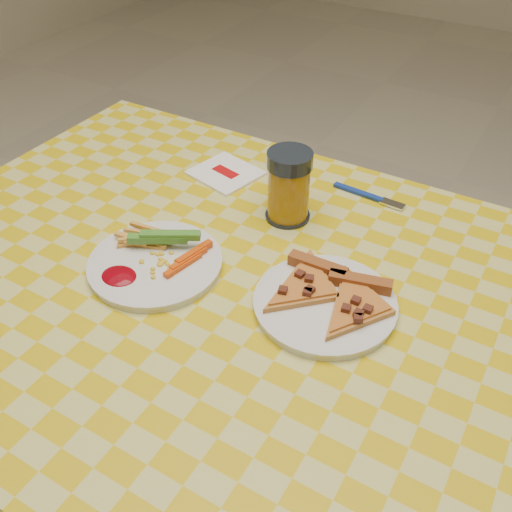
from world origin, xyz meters
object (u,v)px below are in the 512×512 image
(table, at_px, (250,323))
(plate_right, at_px, (325,305))
(plate_left, at_px, (156,264))
(drink_glass, at_px, (289,187))

(table, distance_m, plate_right, 0.14)
(plate_left, height_order, drink_glass, drink_glass)
(table, distance_m, drink_glass, 0.25)
(table, height_order, plate_left, plate_left)
(table, xyz_separation_m, plate_right, (0.12, 0.02, 0.08))
(plate_right, bearing_deg, drink_glass, 131.51)
(drink_glass, bearing_deg, plate_right, -48.49)
(drink_glass, bearing_deg, table, -78.56)
(plate_right, relative_size, drink_glass, 1.60)
(plate_left, distance_m, drink_glass, 0.27)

